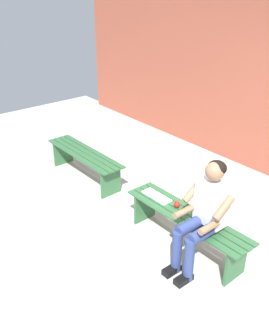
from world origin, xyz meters
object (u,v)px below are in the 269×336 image
Objects in this scene: bench_far at (85,159)px; apple at (177,204)px; book_open at (157,197)px; bench_near at (186,222)px; person_seated at (204,213)px.

bench_far is 2.02m from apple.
bench_near is at bearing -179.48° from book_open.
bench_near is 1.34× the size of person_seated.
book_open is at bearing 1.40° from bench_near.
bench_near is 2.20m from bench_far.
bench_far is 20.50× the size of apple.
book_open is at bearing -6.12° from person_seated.
bench_far is 1.28× the size of person_seated.
person_seated is (-0.32, 0.10, 0.35)m from bench_near.
bench_far is at bearing -2.29° from person_seated.
bench_near is 21.57× the size of apple.
person_seated is 0.86m from book_open.
apple is at bearing -174.13° from book_open.
bench_far is 1.70m from book_open.
bench_far is (2.20, -0.00, -0.00)m from bench_near.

